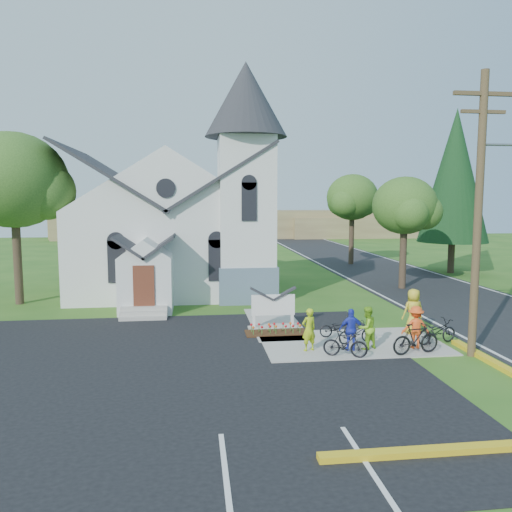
{
  "coord_description": "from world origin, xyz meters",
  "views": [
    {
      "loc": [
        -4.57,
        -17.89,
        5.61
      ],
      "look_at": [
        -1.73,
        5.0,
        3.0
      ],
      "focal_mm": 35.0,
      "sensor_mm": 36.0,
      "label": 1
    }
  ],
  "objects": [
    {
      "name": "bike_0",
      "position": [
        1.18,
        1.31,
        0.45
      ],
      "size": [
        1.55,
        0.62,
        0.8
      ],
      "primitive_type": "imported",
      "rotation": [
        0.0,
        0.0,
        1.51
      ],
      "color": "black",
      "rests_on": "sidewalk"
    },
    {
      "name": "tree_road_mid",
      "position": [
        9.0,
        24.0,
        5.78
      ],
      "size": [
        4.4,
        4.4,
        7.8
      ],
      "color": "#35261D",
      "rests_on": "ground"
    },
    {
      "name": "utility_pole",
      "position": [
        5.36,
        -1.5,
        5.4
      ],
      "size": [
        3.45,
        0.28,
        10.0
      ],
      "color": "#473423",
      "rests_on": "ground"
    },
    {
      "name": "cyclist_0",
      "position": [
        -0.42,
        -0.3,
        0.85
      ],
      "size": [
        0.67,
        0.55,
        1.59
      ],
      "primitive_type": "imported",
      "rotation": [
        0.0,
        0.0,
        3.48
      ],
      "color": "#A0BC16",
      "rests_on": "sidewalk"
    },
    {
      "name": "distant_hills",
      "position": [
        3.36,
        56.33,
        2.17
      ],
      "size": [
        61.0,
        10.0,
        5.6
      ],
      "color": "brown",
      "rests_on": "ground"
    },
    {
      "name": "conifer",
      "position": [
        15.0,
        18.0,
        7.39
      ],
      "size": [
        5.2,
        5.2,
        12.4
      ],
      "color": "#35261D",
      "rests_on": "ground"
    },
    {
      "name": "bike_1",
      "position": [
        0.7,
        -1.2,
        0.52
      ],
      "size": [
        1.63,
        1.0,
        0.95
      ],
      "primitive_type": "imported",
      "rotation": [
        0.0,
        0.0,
        1.19
      ],
      "color": "black",
      "rests_on": "sidewalk"
    },
    {
      "name": "road",
      "position": [
        10.0,
        15.0,
        0.01
      ],
      "size": [
        8.0,
        90.0,
        0.02
      ],
      "primitive_type": "cube",
      "color": "black",
      "rests_on": "ground"
    },
    {
      "name": "bike_3",
      "position": [
        3.32,
        -1.2,
        0.61
      ],
      "size": [
        1.94,
        0.85,
        1.13
      ],
      "primitive_type": "imported",
      "rotation": [
        0.0,
        0.0,
        1.75
      ],
      "color": "black",
      "rests_on": "sidewalk"
    },
    {
      "name": "cyclist_1",
      "position": [
        1.78,
        -0.37,
        0.86
      ],
      "size": [
        0.97,
        0.89,
        1.62
      ],
      "primitive_type": "imported",
      "rotation": [
        0.0,
        0.0,
        3.58
      ],
      "color": "#80C324",
      "rests_on": "sidewalk"
    },
    {
      "name": "ground",
      "position": [
        0.0,
        0.0,
        0.0
      ],
      "size": [
        120.0,
        120.0,
        0.0
      ],
      "primitive_type": "plane",
      "color": "#2B5B1A",
      "rests_on": "ground"
    },
    {
      "name": "cyclist_4",
      "position": [
        4.44,
        1.49,
        0.99
      ],
      "size": [
        0.98,
        0.69,
        1.88
      ],
      "primitive_type": "imported",
      "rotation": [
        0.0,
        0.0,
        3.24
      ],
      "color": "gold",
      "rests_on": "sidewalk"
    },
    {
      "name": "cyclist_3",
      "position": [
        3.63,
        -0.48,
        0.85
      ],
      "size": [
        1.11,
        0.73,
        1.6
      ],
      "primitive_type": "imported",
      "rotation": [
        0.0,
        0.0,
        3.01
      ],
      "color": "#F4501B",
      "rests_on": "sidewalk"
    },
    {
      "name": "parking_lot",
      "position": [
        -7.0,
        -2.0,
        0.01
      ],
      "size": [
        20.0,
        16.0,
        0.02
      ],
      "primitive_type": "cube",
      "color": "black",
      "rests_on": "ground"
    },
    {
      "name": "tree_lot_corner",
      "position": [
        -14.0,
        10.0,
        6.6
      ],
      "size": [
        5.6,
        5.6,
        9.15
      ],
      "color": "#35261D",
      "rests_on": "ground"
    },
    {
      "name": "sidewalk",
      "position": [
        1.5,
        0.5,
        0.03
      ],
      "size": [
        7.0,
        4.0,
        0.05
      ],
      "primitive_type": "cube",
      "color": "#A19B91",
      "rests_on": "ground"
    },
    {
      "name": "cyclist_2",
      "position": [
        1.14,
        -0.48,
        0.83
      ],
      "size": [
        0.94,
        0.43,
        1.57
      ],
      "primitive_type": "imported",
      "rotation": [
        0.0,
        0.0,
        3.09
      ],
      "color": "#2633BE",
      "rests_on": "sidewalk"
    },
    {
      "name": "bike_4",
      "position": [
        4.7,
        -0.04,
        0.53
      ],
      "size": [
        1.93,
        1.11,
        0.96
      ],
      "primitive_type": "imported",
      "rotation": [
        0.0,
        0.0,
        1.85
      ],
      "color": "black",
      "rests_on": "sidewalk"
    },
    {
      "name": "tree_road_near",
      "position": [
        8.5,
        12.0,
        5.21
      ],
      "size": [
        4.0,
        4.0,
        7.05
      ],
      "color": "#35261D",
      "rests_on": "ground"
    },
    {
      "name": "flower_bed",
      "position": [
        -1.2,
        2.3,
        0.04
      ],
      "size": [
        2.6,
        1.1,
        0.07
      ],
      "primitive_type": "cube",
      "color": "#39200F",
      "rests_on": "ground"
    },
    {
      "name": "church_sign",
      "position": [
        -1.2,
        3.2,
        1.03
      ],
      "size": [
        2.2,
        0.4,
        1.7
      ],
      "color": "#A19B91",
      "rests_on": "ground"
    },
    {
      "name": "church",
      "position": [
        -5.48,
        12.48,
        5.25
      ],
      "size": [
        12.35,
        12.0,
        13.0
      ],
      "color": "silver",
      "rests_on": "ground"
    },
    {
      "name": "bike_2",
      "position": [
        1.63,
        0.43,
        0.46
      ],
      "size": [
        1.65,
        0.94,
        0.82
      ],
      "primitive_type": "imported",
      "rotation": [
        0.0,
        0.0,
        1.83
      ],
      "color": "black",
      "rests_on": "sidewalk"
    }
  ]
}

